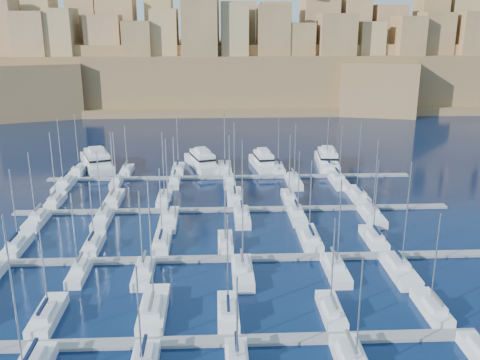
{
  "coord_description": "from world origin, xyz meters",
  "views": [
    {
      "loc": [
        -3.29,
        -87.44,
        35.83
      ],
      "look_at": [
        1.09,
        6.0,
        7.38
      ],
      "focal_mm": 40.0,
      "sensor_mm": 36.0,
      "label": 1
    }
  ],
  "objects_px": {
    "sailboat_2": "(154,310)",
    "motor_yacht_d": "(327,159)",
    "motor_yacht_c": "(263,161)",
    "sailboat_4": "(331,311)",
    "motor_yacht_b": "(202,161)",
    "motor_yacht_a": "(97,161)"
  },
  "relations": [
    {
      "from": "motor_yacht_a",
      "to": "motor_yacht_b",
      "type": "height_order",
      "value": "same"
    },
    {
      "from": "motor_yacht_a",
      "to": "motor_yacht_b",
      "type": "distance_m",
      "value": 26.27
    },
    {
      "from": "sailboat_4",
      "to": "motor_yacht_c",
      "type": "xyz_separation_m",
      "value": [
        -2.48,
        69.13,
        0.99
      ]
    },
    {
      "from": "motor_yacht_c",
      "to": "motor_yacht_d",
      "type": "distance_m",
      "value": 16.32
    },
    {
      "from": "motor_yacht_b",
      "to": "motor_yacht_c",
      "type": "bearing_deg",
      "value": -4.08
    },
    {
      "from": "motor_yacht_c",
      "to": "motor_yacht_a",
      "type": "bearing_deg",
      "value": 176.31
    },
    {
      "from": "sailboat_2",
      "to": "motor_yacht_c",
      "type": "distance_m",
      "value": 70.74
    },
    {
      "from": "motor_yacht_b",
      "to": "motor_yacht_d",
      "type": "relative_size",
      "value": 1.02
    },
    {
      "from": "sailboat_2",
      "to": "motor_yacht_a",
      "type": "distance_m",
      "value": 73.83
    },
    {
      "from": "motor_yacht_b",
      "to": "sailboat_2",
      "type": "bearing_deg",
      "value": -93.83
    },
    {
      "from": "sailboat_4",
      "to": "motor_yacht_a",
      "type": "distance_m",
      "value": 84.14
    },
    {
      "from": "sailboat_4",
      "to": "motor_yacht_c",
      "type": "height_order",
      "value": "sailboat_4"
    },
    {
      "from": "sailboat_2",
      "to": "sailboat_4",
      "type": "height_order",
      "value": "sailboat_2"
    },
    {
      "from": "motor_yacht_a",
      "to": "motor_yacht_b",
      "type": "xyz_separation_m",
      "value": [
        26.22,
        -1.59,
        0.0
      ]
    },
    {
      "from": "sailboat_2",
      "to": "motor_yacht_d",
      "type": "distance_m",
      "value": 77.87
    },
    {
      "from": "sailboat_4",
      "to": "motor_yacht_c",
      "type": "distance_m",
      "value": 69.19
    },
    {
      "from": "sailboat_4",
      "to": "sailboat_2",
      "type": "bearing_deg",
      "value": 176.87
    },
    {
      "from": "sailboat_4",
      "to": "motor_yacht_d",
      "type": "relative_size",
      "value": 0.79
    },
    {
      "from": "sailboat_2",
      "to": "motor_yacht_a",
      "type": "relative_size",
      "value": 0.88
    },
    {
      "from": "sailboat_4",
      "to": "motor_yacht_c",
      "type": "relative_size",
      "value": 0.91
    },
    {
      "from": "motor_yacht_c",
      "to": "sailboat_2",
      "type": "bearing_deg",
      "value": -106.23
    },
    {
      "from": "sailboat_4",
      "to": "motor_yacht_b",
      "type": "bearing_deg",
      "value": 104.09
    }
  ]
}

